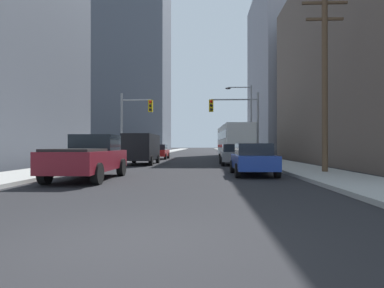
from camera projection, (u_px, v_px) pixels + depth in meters
ground_plane at (112, 247)px, 4.57m from camera, size 400.00×400.00×0.00m
sidewalk_left at (155, 153)px, 54.79m from camera, size 3.14×160.00×0.15m
sidewalk_right at (238, 153)px, 54.28m from camera, size 3.14×160.00×0.15m
city_bus at (234, 140)px, 33.30m from camera, size 2.80×11.56×3.40m
pickup_truck_maroon at (89, 157)px, 13.70m from camera, size 2.20×5.42×1.90m
cargo_van_black at (142, 147)px, 24.62m from camera, size 2.16×5.22×2.26m
sedan_blue at (253, 159)px, 15.59m from camera, size 1.95×4.21×1.52m
sedan_grey at (234, 154)px, 23.65m from camera, size 1.95×4.24×1.52m
sedan_red at (159, 152)px, 34.09m from camera, size 1.95×4.21×1.52m
traffic_signal_near_left at (135, 116)px, 28.47m from camera, size 2.83×0.44×6.00m
traffic_signal_near_right at (236, 115)px, 28.15m from camera, size 4.30×0.44×6.00m
utility_pole_right at (325, 77)px, 15.96m from camera, size 2.20×0.28×9.03m
street_lamp_right at (247, 114)px, 32.84m from camera, size 2.67×0.32×7.50m
building_left_far_tower at (127, 54)px, 96.81m from camera, size 24.35×22.22×57.02m
building_right_mid_block at (343, 72)px, 48.34m from camera, size 25.83×18.80×24.66m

